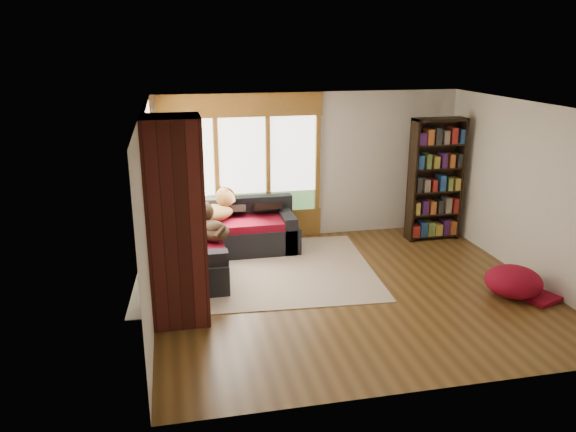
{
  "coord_description": "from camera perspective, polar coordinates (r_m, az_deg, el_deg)",
  "views": [
    {
      "loc": [
        -2.42,
        -7.06,
        3.42
      ],
      "look_at": [
        -0.77,
        0.71,
        0.95
      ],
      "focal_mm": 35.0,
      "sensor_mm": 36.0,
      "label": 1
    }
  ],
  "objects": [
    {
      "name": "brick_chimney",
      "position": [
        7.04,
        -11.3,
        -0.61
      ],
      "size": [
        0.7,
        0.7,
        2.6
      ],
      "primitive_type": "cube",
      "color": "#471914",
      "rests_on": "ground"
    },
    {
      "name": "windows_back",
      "position": [
        9.83,
        -4.63,
        5.06
      ],
      "size": [
        2.82,
        0.1,
        1.9
      ],
      "color": "olive",
      "rests_on": "wall_back"
    },
    {
      "name": "area_rug",
      "position": [
        8.8,
        -3.31,
        -5.57
      ],
      "size": [
        3.79,
        2.99,
        0.01
      ],
      "primitive_type": "cube",
      "rotation": [
        0.0,
        0.0,
        -0.06
      ],
      "color": "white",
      "rests_on": "ground"
    },
    {
      "name": "bookshelf",
      "position": [
        10.26,
        14.75,
        3.58
      ],
      "size": [
        0.93,
        0.31,
        2.18
      ],
      "color": "black",
      "rests_on": "ground"
    },
    {
      "name": "sectional_sofa",
      "position": [
        9.31,
        -8.45,
        -2.49
      ],
      "size": [
        2.2,
        2.2,
        0.8
      ],
      "rotation": [
        0.0,
        0.0,
        0.05
      ],
      "color": "black",
      "rests_on": "ground"
    },
    {
      "name": "dog_tan",
      "position": [
        9.36,
        -7.5,
        0.7
      ],
      "size": [
        0.96,
        0.84,
        0.47
      ],
      "rotation": [
        0.0,
        0.0,
        0.5
      ],
      "color": "olive",
      "rests_on": "sectional_sofa"
    },
    {
      "name": "wall_back",
      "position": [
        10.09,
        2.15,
        5.13
      ],
      "size": [
        5.5,
        0.04,
        2.6
      ],
      "primitive_type": "cube",
      "color": "silver",
      "rests_on": "ground"
    },
    {
      "name": "wall_front",
      "position": [
        5.58,
        14.77,
        -5.68
      ],
      "size": [
        5.5,
        0.04,
        2.6
      ],
      "primitive_type": "cube",
      "color": "silver",
      "rests_on": "ground"
    },
    {
      "name": "ceiling",
      "position": [
        7.51,
        6.99,
        10.87
      ],
      "size": [
        5.5,
        5.5,
        0.0
      ],
      "primitive_type": "plane",
      "color": "white"
    },
    {
      "name": "wall_right",
      "position": [
        9.0,
        23.5,
        2.19
      ],
      "size": [
        0.04,
        5.0,
        2.6
      ],
      "primitive_type": "cube",
      "color": "silver",
      "rests_on": "ground"
    },
    {
      "name": "pouf",
      "position": [
        8.51,
        21.93,
        -6.12
      ],
      "size": [
        0.83,
        0.83,
        0.42
      ],
      "primitive_type": "ellipsoid",
      "rotation": [
        0.0,
        0.0,
        -0.06
      ],
      "color": "maroon",
      "rests_on": "area_rug"
    },
    {
      "name": "dog_brindle",
      "position": [
        8.58,
        -7.98,
        -0.98
      ],
      "size": [
        0.7,
        0.89,
        0.44
      ],
      "rotation": [
        0.0,
        0.0,
        1.88
      ],
      "color": "black",
      "rests_on": "sectional_sofa"
    },
    {
      "name": "throw_pillows",
      "position": [
        9.22,
        -8.06,
        0.4
      ],
      "size": [
        1.98,
        1.68,
        0.45
      ],
      "color": "black",
      "rests_on": "sectional_sofa"
    },
    {
      "name": "windows_left",
      "position": [
        8.52,
        -13.68,
        2.71
      ],
      "size": [
        0.1,
        2.62,
        1.9
      ],
      "color": "olive",
      "rests_on": "wall_left"
    },
    {
      "name": "wall_left",
      "position": [
        7.38,
        -14.07,
        0.04
      ],
      "size": [
        0.04,
        5.0,
        2.6
      ],
      "primitive_type": "cube",
      "color": "silver",
      "rests_on": "ground"
    },
    {
      "name": "floor",
      "position": [
        8.21,
        6.32,
        -7.47
      ],
      "size": [
        5.5,
        5.5,
        0.0
      ],
      "primitive_type": "plane",
      "color": "#4E3315",
      "rests_on": "ground"
    },
    {
      "name": "roller_blind",
      "position": [
        9.25,
        -13.57,
        6.39
      ],
      "size": [
        0.03,
        0.72,
        0.9
      ],
      "primitive_type": "cube",
      "color": "#5E7A49",
      "rests_on": "wall_left"
    }
  ]
}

